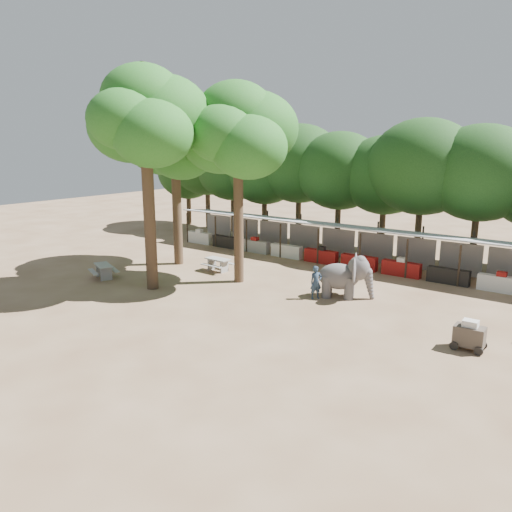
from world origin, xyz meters
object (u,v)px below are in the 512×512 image
Objects in this scene: yard_tree_back at (238,132)px; yard_tree_center at (146,119)px; yard_tree_left at (175,139)px; cart_front at (469,335)px; picnic_table_near at (104,269)px; picnic_table_far at (218,263)px; handler at (316,282)px; elephant at (345,276)px.

yard_tree_center is at bearing -126.86° from yard_tree_back.
cart_front is (19.58, -3.44, -7.59)m from yard_tree_left.
picnic_table_near is 1.24× the size of picnic_table_far.
picnic_table_near is at bearing -126.06° from picnic_table_far.
picnic_table_near is 6.96m from picnic_table_far.
cart_front is (8.18, -2.11, -0.27)m from handler.
handler is 1.37× the size of cart_front.
yard_tree_back is 6.50× the size of handler.
yard_tree_back is at bearing 56.54° from picnic_table_near.
yard_tree_center reaches higher than picnic_table_far.
yard_tree_left reaches higher than handler.
elephant is at bearing 44.81° from picnic_table_near.
handler is at bearing -6.64° from yard_tree_left.
cart_front reaches higher than picnic_table_near.
yard_tree_center reaches higher than cart_front.
yard_tree_back is (6.00, -1.00, 0.34)m from yard_tree_left.
yard_tree_back is 9.39m from handler.
yard_tree_left is 8.62× the size of cart_front.
yard_tree_left is at bearing 156.52° from elephant.
picnic_table_near is at bearing -146.60° from yard_tree_back.
handler is at bearing -5.79° from picnic_table_far.
picnic_table_far is (-7.84, 1.22, -0.33)m from handler.
yard_tree_center reaches higher than picnic_table_near.
elephant is 1.76× the size of handler.
picnic_table_near is at bearing -98.61° from yard_tree_left.
cart_front is (13.58, -2.44, -7.94)m from yard_tree_back.
elephant is at bearing 26.77° from yard_tree_center.
picnic_table_near is at bearing -175.78° from cart_front.
yard_tree_back is 8.88× the size of cart_front.
yard_tree_back is at bearing 168.26° from cart_front.
yard_tree_center is 18.75m from cart_front.
cart_front is (16.03, -3.33, 0.07)m from picnic_table_far.
picnic_table_far is (-2.44, 0.89, -8.00)m from yard_tree_back.
picnic_table_far is at bearing 166.70° from cart_front.
yard_tree_back is 11.44m from picnic_table_near.
handler is at bearing -3.47° from yard_tree_back.
picnic_table_near is (-6.83, -4.50, -7.99)m from yard_tree_back.
elephant is at bearing 153.80° from cart_front.
picnic_table_near is 20.52m from cart_front.
handler is (-1.12, -1.13, -0.27)m from elephant.
picnic_table_far is at bearing 159.92° from yard_tree_back.
picnic_table_near is (-3.83, -0.50, -8.66)m from yard_tree_center.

